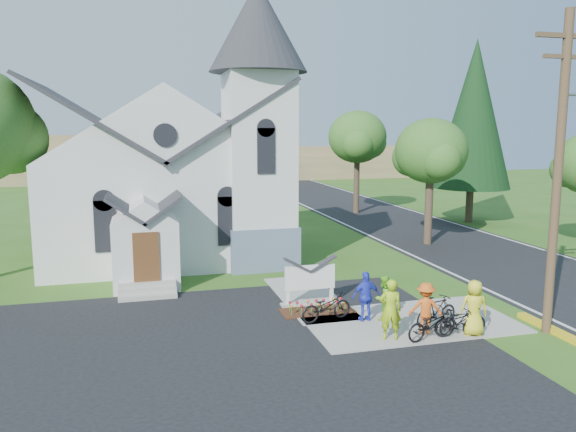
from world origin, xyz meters
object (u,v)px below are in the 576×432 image
object	(u,v)px
cyclist_3	(426,308)
cyclist_4	(474,308)
cyclist_1	(383,298)
bike_2	(432,324)
utility_pole	(560,164)
bike_0	(326,306)
cyclist_2	(366,296)
bike_4	(460,321)
bike_1	(436,311)
cyclist_0	(390,309)
church_sign	(310,278)
bike_3	(458,323)

from	to	relation	value
cyclist_3	cyclist_4	size ratio (longest dim) A/B	0.92
cyclist_1	bike_2	distance (m)	2.19
utility_pole	bike_0	distance (m)	8.63
cyclist_2	bike_2	distance (m)	2.51
bike_4	cyclist_3	bearing A→B (deg)	65.38
bike_1	cyclist_2	bearing A→B (deg)	46.32
cyclist_2	bike_4	xyz separation A→B (m)	(2.33, -2.03, -0.38)
cyclist_2	bike_4	distance (m)	3.11
cyclist_0	bike_4	world-z (taller)	cyclist_0
utility_pole	cyclist_0	bearing A→B (deg)	172.81
cyclist_2	bike_4	size ratio (longest dim) A/B	0.95
church_sign	cyclist_3	size ratio (longest dim) A/B	1.34
cyclist_0	bike_1	distance (m)	2.11
utility_pole	church_sign	bearing A→B (deg)	144.40
bike_1	cyclist_3	size ratio (longest dim) A/B	1.05
cyclist_3	bike_1	bearing A→B (deg)	-125.09
bike_1	cyclist_3	bearing A→B (deg)	109.35
church_sign	cyclist_2	xyz separation A→B (m)	(1.27, -2.29, -0.13)
church_sign	bike_3	distance (m)	5.62
bike_2	bike_3	xyz separation A→B (m)	(0.90, 0.00, -0.04)
bike_0	cyclist_3	distance (m)	3.28
utility_pole	cyclist_0	size ratio (longest dim) A/B	5.25
bike_2	bike_3	distance (m)	0.90
bike_0	bike_4	world-z (taller)	bike_0
church_sign	cyclist_1	size ratio (longest dim) A/B	1.44
church_sign	bike_4	size ratio (longest dim) A/B	1.24
cyclist_0	bike_3	world-z (taller)	cyclist_0
bike_1	cyclist_3	distance (m)	0.85
utility_pole	cyclist_2	distance (m)	7.36
bike_0	bike_3	bearing A→B (deg)	-138.74
cyclist_1	bike_4	bearing A→B (deg)	106.18
bike_0	bike_1	xyz separation A→B (m)	(3.32, -1.44, 0.02)
cyclist_1	cyclist_0	bearing A→B (deg)	47.20
bike_2	bike_3	world-z (taller)	bike_2
utility_pole	bike_2	bearing A→B (deg)	175.71
cyclist_0	bike_3	bearing A→B (deg)	-173.68
utility_pole	cyclist_1	size ratio (longest dim) A/B	6.57
bike_3	cyclist_4	size ratio (longest dim) A/B	0.83
cyclist_4	bike_4	xyz separation A→B (m)	(-0.42, 0.09, -0.42)
utility_pole	cyclist_0	distance (m)	6.87
bike_1	cyclist_4	size ratio (longest dim) A/B	0.97
utility_pole	cyclist_1	distance (m)	6.97
bike_3	bike_4	bearing A→B (deg)	-51.24
bike_0	cyclist_2	xyz separation A→B (m)	(1.29, -0.34, 0.35)
bike_3	cyclist_3	bearing A→B (deg)	61.02
cyclist_0	bike_1	bearing A→B (deg)	-145.91
bike_4	bike_2	bearing A→B (deg)	96.58
utility_pole	cyclist_2	bearing A→B (deg)	155.53
bike_0	cyclist_3	bearing A→B (deg)	-139.00
cyclist_1	cyclist_2	distance (m)	0.62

